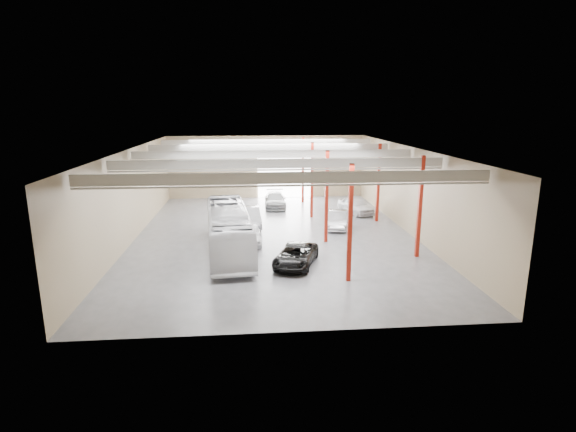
{
  "coord_description": "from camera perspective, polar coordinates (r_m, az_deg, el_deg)",
  "views": [
    {
      "loc": [
        -1.96,
        -34.74,
        10.07
      ],
      "look_at": [
        0.85,
        -2.41,
        2.2
      ],
      "focal_mm": 28.0,
      "sensor_mm": 36.0,
      "label": 1
    }
  ],
  "objects": [
    {
      "name": "car_row_a",
      "position": [
        34.14,
        -4.85,
        -2.35
      ],
      "size": [
        1.75,
        4.15,
        1.4
      ],
      "primitive_type": "imported",
      "rotation": [
        0.0,
        0.0,
        0.02
      ],
      "color": "white",
      "rests_on": "ground"
    },
    {
      "name": "car_right_far",
      "position": [
        44.16,
        8.58,
        1.34
      ],
      "size": [
        3.18,
        4.97,
        1.57
      ],
      "primitive_type": "imported",
      "rotation": [
        0.0,
        0.0,
        0.31
      ],
      "color": "silver",
      "rests_on": "ground"
    },
    {
      "name": "coach_bus",
      "position": [
        31.92,
        -7.56,
        -1.77
      ],
      "size": [
        3.9,
        12.1,
        3.31
      ],
      "primitive_type": "imported",
      "rotation": [
        0.0,
        0.0,
        0.1
      ],
      "color": "silver",
      "rests_on": "ground"
    },
    {
      "name": "car_right_near",
      "position": [
        38.64,
        6.32,
        -0.46
      ],
      "size": [
        2.39,
        4.59,
        1.44
      ],
      "primitive_type": "imported",
      "rotation": [
        0.0,
        0.0,
        -0.21
      ],
      "color": "#ADADB2",
      "rests_on": "ground"
    },
    {
      "name": "car_row_c",
      "position": [
        46.43,
        -1.64,
        2.06
      ],
      "size": [
        2.28,
        5.31,
        1.52
      ],
      "primitive_type": "imported",
      "rotation": [
        0.0,
        0.0,
        -0.03
      ],
      "color": "slate",
      "rests_on": "ground"
    },
    {
      "name": "depot_shell",
      "position": [
        35.65,
        -1.56,
        5.41
      ],
      "size": [
        22.12,
        32.12,
        7.06
      ],
      "color": "#4F4F54",
      "rests_on": "ground"
    },
    {
      "name": "car_row_b",
      "position": [
        39.14,
        -4.89,
        -0.11
      ],
      "size": [
        2.1,
        5.03,
        1.62
      ],
      "primitive_type": "imported",
      "rotation": [
        0.0,
        0.0,
        0.08
      ],
      "color": "#AEAFB3",
      "rests_on": "ground"
    },
    {
      "name": "black_sedan",
      "position": [
        29.32,
        1.01,
        -5.05
      ],
      "size": [
        3.75,
        5.36,
        1.36
      ],
      "primitive_type": "imported",
      "rotation": [
        0.0,
        0.0,
        -0.34
      ],
      "color": "black",
      "rests_on": "ground"
    }
  ]
}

